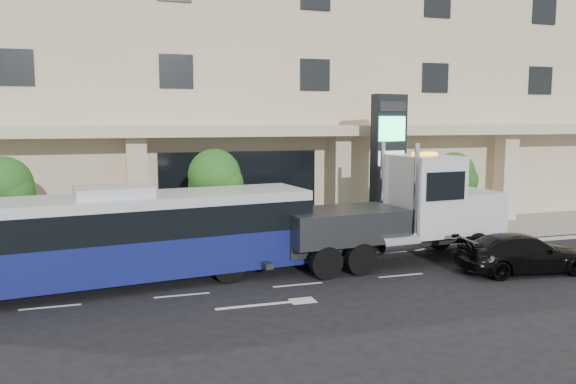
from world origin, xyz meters
name	(u,v)px	position (x,y,z in m)	size (l,w,h in m)	color
ground	(285,274)	(0.00, 0.00, 0.00)	(120.00, 120.00, 0.00)	black
sidewalk	(254,244)	(0.00, 5.00, 0.07)	(120.00, 6.00, 0.15)	gray
curb	(271,259)	(0.00, 2.00, 0.07)	(120.00, 0.30, 0.15)	gray
convention_center	(212,50)	(0.00, 15.42, 9.97)	(60.00, 17.60, 20.00)	#C6B995
tree_left	(4,190)	(-9.97, 3.59, 3.11)	(2.27, 2.20, 4.22)	#422B19
tree_mid	(215,179)	(-1.97, 3.59, 3.26)	(2.28, 2.20, 4.38)	#422B19
tree_right	(454,176)	(9.53, 3.59, 3.04)	(2.10, 2.00, 4.04)	#422B19
city_bus	(115,236)	(-6.02, 0.20, 1.77)	(13.97, 4.64, 3.48)	black
tow_truck	(403,213)	(5.09, 0.40, 1.99)	(10.67, 3.39, 4.84)	#2D3033
black_sedan	(523,253)	(8.61, -2.45, 0.73)	(2.05, 5.04, 1.46)	black
signage_pylon	(388,166)	(6.22, 3.98, 3.56)	(1.76, 0.92, 6.73)	black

